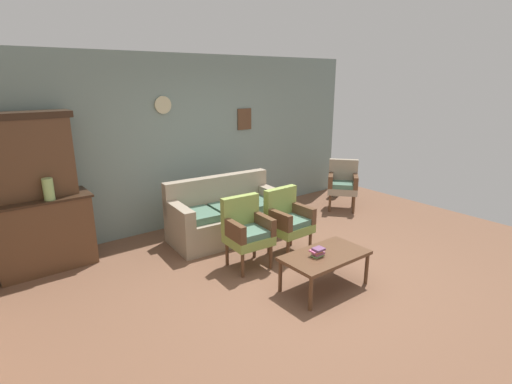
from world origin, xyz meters
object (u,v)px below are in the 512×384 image
Objects in this scene: floral_couch at (227,216)px; wingback_chair_by_fireplace at (343,182)px; armchair_near_cabinet at (247,229)px; book_stack_on_table at (318,252)px; floor_vase_by_wall at (335,182)px; side_cabinet at (44,233)px; coffee_table at (325,258)px; vase_on_cabinet at (48,189)px; armchair_row_middle at (288,219)px.

floral_couch is 2.44m from wingback_chair_by_fireplace.
wingback_chair_by_fireplace is (2.76, 0.79, 0.00)m from armchair_near_cabinet.
book_stack_on_table is 3.83m from floor_vase_by_wall.
floral_couch is 1.97× the size of wingback_chair_by_fireplace.
side_cabinet is 3.48m from coffee_table.
wingback_chair_by_fireplace is at bearing -3.83° from floral_couch.
side_cabinet is 7.06× the size of book_stack_on_table.
armchair_near_cabinet is (2.04, -1.51, 0.03)m from side_cabinet.
floor_vase_by_wall is at bearing 0.86° from vase_on_cabinet.
wingback_chair_by_fireplace is 3.05m from book_stack_on_table.
coffee_table is at bearing -88.55° from floral_couch.
armchair_near_cabinet is at bearing -164.03° from wingback_chair_by_fireplace.
wingback_chair_by_fireplace reaches higher than book_stack_on_table.
side_cabinet is 5.31m from floor_vase_by_wall.
armchair_near_cabinet is at bearing 105.30° from book_stack_on_table.
wingback_chair_by_fireplace is at bearing -6.55° from vase_on_cabinet.
vase_on_cabinet is 3.00m from armchair_row_middle.
wingback_chair_by_fireplace is at bearing 35.37° from book_stack_on_table.
floor_vase_by_wall is at bearing 23.34° from armchair_near_cabinet.
book_stack_on_table is (2.31, -2.49, 0.01)m from side_cabinet.
wingback_chair_by_fireplace is 2.98m from coffee_table.
book_stack_on_table is (0.27, -0.98, -0.03)m from armchair_near_cabinet.
side_cabinet is 0.63m from vase_on_cabinet.
floor_vase_by_wall is at bearing 50.78° from wingback_chair_by_fireplace.
armchair_row_middle is at bearing -2.15° from armchair_near_cabinet.
book_stack_on_table is at bearing -113.01° from armchair_row_middle.
side_cabinet is 3.12m from armchair_row_middle.
armchair_row_middle is at bearing -158.67° from wingback_chair_by_fireplace.
floor_vase_by_wall is at bearing 8.82° from floral_couch.
side_cabinet is 2.54m from armchair_near_cabinet.
vase_on_cabinet is 3.36m from coffee_table.
wingback_chair_by_fireplace is (4.71, -0.54, -0.56)m from vase_on_cabinet.
floral_couch is 1.77× the size of coffee_table.
armchair_row_middle is 0.90× the size of coffee_table.
side_cabinet is 0.65× the size of floral_couch.
vase_on_cabinet is 0.30× the size of armchair_near_cabinet.
coffee_table is 0.14m from book_stack_on_table.
floral_couch reaches higher than floor_vase_by_wall.
floral_couch is 1.94m from book_stack_on_table.
armchair_row_middle and wingback_chair_by_fireplace have the same top height.
side_cabinet is at bearing 178.92° from floor_vase_by_wall.
floral_couch and wingback_chair_by_fireplace have the same top height.
coffee_table is 1.69× the size of floor_vase_by_wall.
floor_vase_by_wall is (3.26, 1.41, -0.20)m from armchair_near_cabinet.
vase_on_cabinet reaches higher than floor_vase_by_wall.
armchair_near_cabinet is at bearing -34.30° from vase_on_cabinet.
side_cabinet is 1.28× the size of armchair_near_cabinet.
side_cabinet is 1.95× the size of floor_vase_by_wall.
floor_vase_by_wall reaches higher than coffee_table.
side_cabinet is 2.44m from floral_couch.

